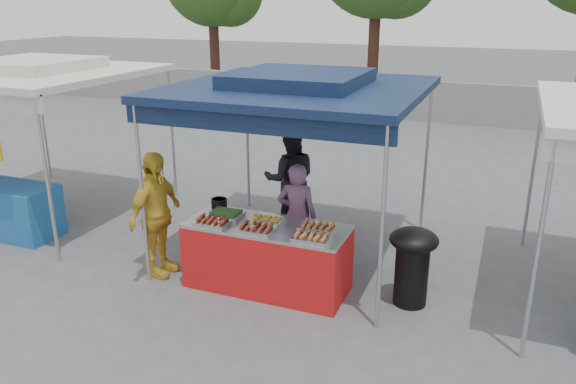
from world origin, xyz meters
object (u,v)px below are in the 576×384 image
at_px(cooking_pot, 219,203).
at_px(customer_person, 156,215).
at_px(vendor_table, 267,256).
at_px(wok_burner, 412,260).
at_px(vendor_woman, 297,216).
at_px(helper_man, 290,179).

distance_m(cooking_pot, customer_person, 0.83).
distance_m(vendor_table, wok_burner, 1.77).
bearing_deg(vendor_woman, wok_burner, 156.18).
relative_size(vendor_table, customer_person, 1.20).
bearing_deg(wok_burner, vendor_woman, 146.90).
bearing_deg(cooking_pot, vendor_woman, 21.64).
height_order(vendor_table, customer_person, customer_person).
relative_size(vendor_table, cooking_pot, 9.59).
bearing_deg(helper_man, wok_burner, 121.28).
bearing_deg(helper_man, cooking_pot, 51.76).
distance_m(vendor_woman, helper_man, 1.26).
height_order(vendor_table, vendor_woman, vendor_woman).
bearing_deg(vendor_woman, cooking_pot, 12.62).
height_order(vendor_table, wok_burner, wok_burner).
bearing_deg(customer_person, helper_man, -25.35).
xyz_separation_m(wok_burner, vendor_woman, (-1.61, 0.43, 0.16)).
xyz_separation_m(vendor_table, customer_person, (-1.48, -0.19, 0.41)).
relative_size(cooking_pot, customer_person, 0.13).
bearing_deg(vendor_woman, customer_person, 19.84).
relative_size(vendor_table, helper_man, 1.19).
distance_m(vendor_woman, customer_person, 1.84).
xyz_separation_m(cooking_pot, helper_man, (0.41, 1.51, -0.07)).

